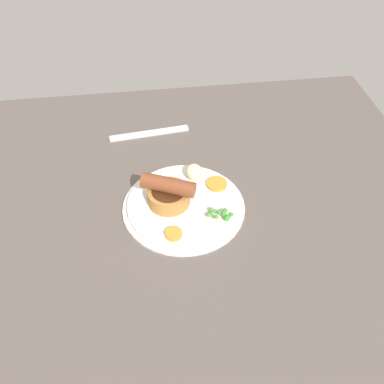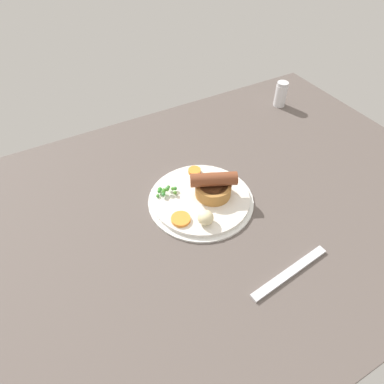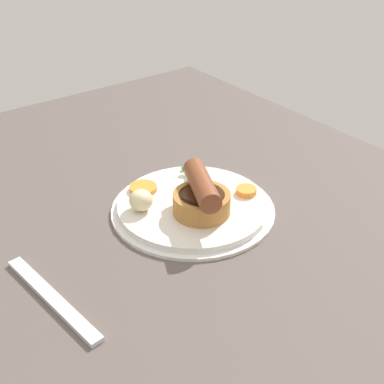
{
  "view_description": "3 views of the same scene",
  "coord_description": "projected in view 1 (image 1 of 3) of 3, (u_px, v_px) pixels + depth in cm",
  "views": [
    {
      "loc": [
        -1.8,
        -57.25,
        62.37
      ],
      "look_at": [
        5.49,
        -2.73,
        7.35
      ],
      "focal_mm": 40.0,
      "sensor_mm": 36.0,
      "label": 1
    },
    {
      "loc": [
        30.8,
        41.93,
        57.63
      ],
      "look_at": [
        5.8,
        -3.07,
        6.13
      ],
      "focal_mm": 32.0,
      "sensor_mm": 36.0,
      "label": 2
    },
    {
      "loc": [
        -46.31,
        35.65,
        44.82
      ],
      "look_at": [
        4.39,
        -2.55,
        5.84
      ],
      "focal_mm": 50.0,
      "sensor_mm": 36.0,
      "label": 3
    }
  ],
  "objects": [
    {
      "name": "fork",
      "position": [
        149.0,
        133.0,
        0.97
      ],
      "size": [
        18.07,
        3.5,
        0.6
      ],
      "primitive_type": "cube",
      "rotation": [
        0.0,
        0.0,
        0.11
      ],
      "color": "silver",
      "rests_on": "dining_table"
    },
    {
      "name": "pea_pile",
      "position": [
        221.0,
        213.0,
        0.77
      ],
      "size": [
        5.0,
        3.41,
        1.89
      ],
      "color": "#4B9A33",
      "rests_on": "dinner_plate"
    },
    {
      "name": "dining_table",
      "position": [
        162.0,
        206.0,
        0.83
      ],
      "size": [
        110.0,
        80.0,
        3.0
      ],
      "primitive_type": "cube",
      "color": "#564C47",
      "rests_on": "ground"
    },
    {
      "name": "potato_chunk_0",
      "position": [
        194.0,
        172.0,
        0.84
      ],
      "size": [
        4.12,
        4.12,
        2.95
      ],
      "primitive_type": "ellipsoid",
      "rotation": [
        0.0,
        0.0,
        1.89
      ],
      "color": "beige",
      "rests_on": "dinner_plate"
    },
    {
      "name": "sausage_pudding",
      "position": [
        169.0,
        193.0,
        0.78
      ],
      "size": [
        10.19,
        7.8,
        5.83
      ],
      "rotation": [
        0.0,
        0.0,
        5.86
      ],
      "color": "#AD7538",
      "rests_on": "dinner_plate"
    },
    {
      "name": "carrot_slice_1",
      "position": [
        217.0,
        184.0,
        0.83
      ],
      "size": [
        5.6,
        5.6,
        0.72
      ],
      "primitive_type": "cylinder",
      "rotation": [
        0.0,
        0.0,
        5.38
      ],
      "color": "orange",
      "rests_on": "dinner_plate"
    },
    {
      "name": "carrot_slice_0",
      "position": [
        174.0,
        234.0,
        0.74
      ],
      "size": [
        3.29,
        3.29,
        0.84
      ],
      "primitive_type": "cylinder",
      "rotation": [
        0.0,
        0.0,
        4.84
      ],
      "color": "orange",
      "rests_on": "dinner_plate"
    },
    {
      "name": "dinner_plate",
      "position": [
        184.0,
        206.0,
        0.81
      ],
      "size": [
        23.08,
        23.08,
        1.4
      ],
      "color": "silver",
      "rests_on": "dining_table"
    }
  ]
}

